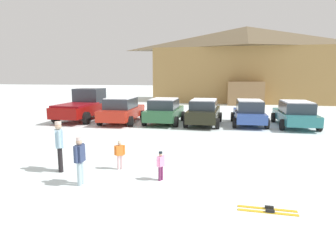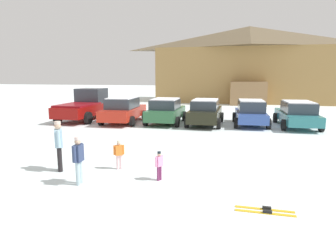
{
  "view_description": "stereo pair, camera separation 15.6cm",
  "coord_description": "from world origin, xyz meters",
  "px_view_note": "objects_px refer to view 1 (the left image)",
  "views": [
    {
      "loc": [
        1.71,
        -3.37,
        3.17
      ],
      "look_at": [
        -0.47,
        8.54,
        1.07
      ],
      "focal_mm": 32.0,
      "sensor_mm": 36.0,
      "label": 1
    },
    {
      "loc": [
        1.86,
        -3.34,
        3.17
      ],
      "look_at": [
        -0.47,
        8.54,
        1.07
      ],
      "focal_mm": 32.0,
      "sensor_mm": 36.0,
      "label": 2
    }
  ],
  "objects_px": {
    "ski_lodge": "(245,64)",
    "pair_of_skis": "(268,210)",
    "parked_green_coupe": "(164,111)",
    "skier_child_in_pink_snowsuit": "(161,164)",
    "parked_teal_hatchback": "(295,114)",
    "pickup_truck": "(84,106)",
    "skier_teen_in_navy_coat": "(80,158)",
    "skier_child_in_orange_jacket": "(120,153)",
    "parked_blue_hatchback": "(249,112)",
    "parked_red_sedan": "(122,110)",
    "skier_adult_in_blue_parka": "(59,143)",
    "parked_black_sedan": "(204,112)"
  },
  "relations": [
    {
      "from": "ski_lodge",
      "to": "parked_teal_hatchback",
      "type": "relative_size",
      "value": 4.47
    },
    {
      "from": "parked_black_sedan",
      "to": "skier_child_in_pink_snowsuit",
      "type": "height_order",
      "value": "parked_black_sedan"
    },
    {
      "from": "skier_adult_in_blue_parka",
      "to": "skier_child_in_pink_snowsuit",
      "type": "xyz_separation_m",
      "value": [
        3.43,
        -0.24,
        -0.44
      ]
    },
    {
      "from": "parked_green_coupe",
      "to": "skier_teen_in_navy_coat",
      "type": "xyz_separation_m",
      "value": [
        -0.27,
        -11.27,
        -0.03
      ]
    },
    {
      "from": "parked_blue_hatchback",
      "to": "skier_teen_in_navy_coat",
      "type": "xyz_separation_m",
      "value": [
        -5.63,
        -11.48,
        -0.01
      ]
    },
    {
      "from": "parked_teal_hatchback",
      "to": "skier_child_in_pink_snowsuit",
      "type": "distance_m",
      "value": 12.33
    },
    {
      "from": "pickup_truck",
      "to": "skier_child_in_pink_snowsuit",
      "type": "bearing_deg",
      "value": -54.89
    },
    {
      "from": "skier_adult_in_blue_parka",
      "to": "pair_of_skis",
      "type": "bearing_deg",
      "value": -16.05
    },
    {
      "from": "parked_teal_hatchback",
      "to": "parked_black_sedan",
      "type": "bearing_deg",
      "value": -177.06
    },
    {
      "from": "parked_green_coupe",
      "to": "pickup_truck",
      "type": "xyz_separation_m",
      "value": [
        -5.86,
        0.6,
        0.17
      ]
    },
    {
      "from": "parked_blue_hatchback",
      "to": "skier_teen_in_navy_coat",
      "type": "relative_size",
      "value": 2.9
    },
    {
      "from": "pair_of_skis",
      "to": "parked_green_coupe",
      "type": "bearing_deg",
      "value": 111.85
    },
    {
      "from": "parked_teal_hatchback",
      "to": "skier_child_in_pink_snowsuit",
      "type": "bearing_deg",
      "value": -119.94
    },
    {
      "from": "skier_adult_in_blue_parka",
      "to": "pickup_truck",
      "type": "bearing_deg",
      "value": 111.92
    },
    {
      "from": "skier_child_in_orange_jacket",
      "to": "pair_of_skis",
      "type": "bearing_deg",
      "value": -27.91
    },
    {
      "from": "parked_blue_hatchback",
      "to": "pair_of_skis",
      "type": "height_order",
      "value": "parked_blue_hatchback"
    },
    {
      "from": "parked_red_sedan",
      "to": "skier_adult_in_blue_parka",
      "type": "distance_m",
      "value": 10.13
    },
    {
      "from": "parked_green_coupe",
      "to": "parked_black_sedan",
      "type": "bearing_deg",
      "value": -2.15
    },
    {
      "from": "skier_child_in_orange_jacket",
      "to": "pair_of_skis",
      "type": "distance_m",
      "value": 5.09
    },
    {
      "from": "parked_green_coupe",
      "to": "pickup_truck",
      "type": "height_order",
      "value": "pickup_truck"
    },
    {
      "from": "skier_child_in_pink_snowsuit",
      "to": "skier_teen_in_navy_coat",
      "type": "bearing_deg",
      "value": -160.64
    },
    {
      "from": "parked_red_sedan",
      "to": "parked_teal_hatchback",
      "type": "height_order",
      "value": "parked_red_sedan"
    },
    {
      "from": "skier_teen_in_navy_coat",
      "to": "skier_child_in_pink_snowsuit",
      "type": "bearing_deg",
      "value": 19.36
    },
    {
      "from": "skier_teen_in_navy_coat",
      "to": "pair_of_skis",
      "type": "relative_size",
      "value": 1.02
    },
    {
      "from": "parked_green_coupe",
      "to": "parked_red_sedan",
      "type": "bearing_deg",
      "value": -175.78
    },
    {
      "from": "ski_lodge",
      "to": "parked_green_coupe",
      "type": "height_order",
      "value": "ski_lodge"
    },
    {
      "from": "ski_lodge",
      "to": "parked_black_sedan",
      "type": "relative_size",
      "value": 4.72
    },
    {
      "from": "parked_red_sedan",
      "to": "parked_blue_hatchback",
      "type": "height_order",
      "value": "parked_red_sedan"
    },
    {
      "from": "ski_lodge",
      "to": "pair_of_skis",
      "type": "distance_m",
      "value": 30.17
    },
    {
      "from": "parked_blue_hatchback",
      "to": "skier_child_in_pink_snowsuit",
      "type": "height_order",
      "value": "parked_blue_hatchback"
    },
    {
      "from": "ski_lodge",
      "to": "parked_blue_hatchback",
      "type": "relative_size",
      "value": 5.17
    },
    {
      "from": "pickup_truck",
      "to": "skier_child_in_pink_snowsuit",
      "type": "xyz_separation_m",
      "value": [
        7.79,
        -11.09,
        -0.49
      ]
    },
    {
      "from": "pickup_truck",
      "to": "skier_teen_in_navy_coat",
      "type": "height_order",
      "value": "pickup_truck"
    },
    {
      "from": "parked_teal_hatchback",
      "to": "ski_lodge",
      "type": "bearing_deg",
      "value": 96.23
    },
    {
      "from": "skier_child_in_pink_snowsuit",
      "to": "pair_of_skis",
      "type": "height_order",
      "value": "skier_child_in_pink_snowsuit"
    },
    {
      "from": "parked_green_coupe",
      "to": "skier_child_in_pink_snowsuit",
      "type": "distance_m",
      "value": 10.67
    },
    {
      "from": "pickup_truck",
      "to": "skier_teen_in_navy_coat",
      "type": "distance_m",
      "value": 13.11
    },
    {
      "from": "parked_black_sedan",
      "to": "skier_child_in_pink_snowsuit",
      "type": "relative_size",
      "value": 5.01
    },
    {
      "from": "parked_teal_hatchback",
      "to": "pair_of_skis",
      "type": "height_order",
      "value": "parked_teal_hatchback"
    },
    {
      "from": "skier_teen_in_navy_coat",
      "to": "ski_lodge",
      "type": "bearing_deg",
      "value": 77.49
    },
    {
      "from": "parked_black_sedan",
      "to": "skier_adult_in_blue_parka",
      "type": "distance_m",
      "value": 10.93
    },
    {
      "from": "parked_blue_hatchback",
      "to": "pair_of_skis",
      "type": "xyz_separation_m",
      "value": [
        -0.52,
        -12.29,
        -0.79
      ]
    },
    {
      "from": "parked_green_coupe",
      "to": "skier_child_in_pink_snowsuit",
      "type": "height_order",
      "value": "parked_green_coupe"
    },
    {
      "from": "skier_adult_in_blue_parka",
      "to": "parked_black_sedan",
      "type": "bearing_deg",
      "value": 68.2
    },
    {
      "from": "parked_teal_hatchback",
      "to": "pickup_truck",
      "type": "relative_size",
      "value": 0.86
    },
    {
      "from": "parked_black_sedan",
      "to": "skier_adult_in_blue_parka",
      "type": "relative_size",
      "value": 2.68
    },
    {
      "from": "ski_lodge",
      "to": "parked_teal_hatchback",
      "type": "height_order",
      "value": "ski_lodge"
    },
    {
      "from": "parked_red_sedan",
      "to": "pair_of_skis",
      "type": "bearing_deg",
      "value": -57.14
    },
    {
      "from": "parked_black_sedan",
      "to": "pickup_truck",
      "type": "bearing_deg",
      "value": 175.3
    },
    {
      "from": "ski_lodge",
      "to": "skier_child_in_orange_jacket",
      "type": "relative_size",
      "value": 21.33
    }
  ]
}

